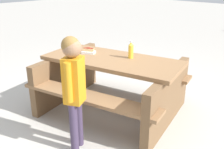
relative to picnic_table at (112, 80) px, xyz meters
name	(u,v)px	position (x,y,z in m)	size (l,w,h in m)	color
ground_plane	(112,109)	(0.00, 0.00, -0.44)	(30.00, 30.00, 0.00)	#B7B2A8
picnic_table	(112,80)	(0.00, 0.00, 0.00)	(2.07, 1.78, 0.75)	olive
soda_bottle	(131,50)	(-0.17, -0.18, 0.41)	(0.07, 0.07, 0.23)	yellow
hotdog_tray	(89,51)	(0.40, 0.05, 0.34)	(0.21, 0.18, 0.08)	white
child_in_coat	(74,81)	(-0.31, 0.88, 0.35)	(0.24, 0.28, 1.24)	#3F334C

